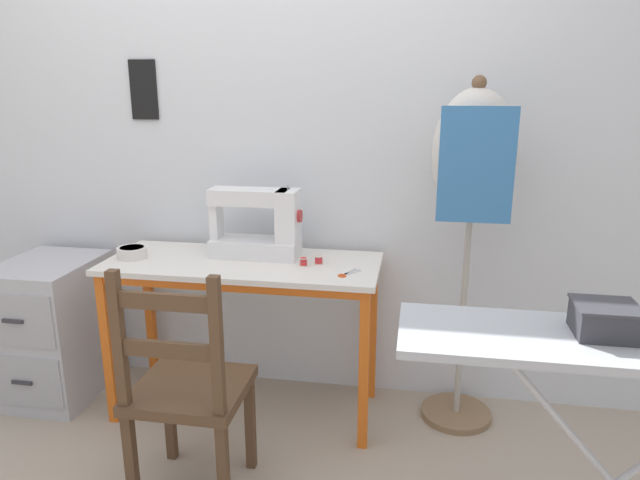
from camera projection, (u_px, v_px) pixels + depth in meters
ground_plane at (231, 438)px, 2.50m from camera, size 14.00×14.00×0.00m
wall_back at (258, 133)px, 2.69m from camera, size 10.00×0.06×2.55m
sewing_table at (242, 282)px, 2.55m from camera, size 1.22×0.50×0.74m
sewing_machine at (260, 225)px, 2.57m from camera, size 0.42×0.17×0.33m
fabric_bowl at (132, 252)px, 2.58m from camera, size 0.13×0.13×0.05m
scissors at (346, 274)px, 2.35m from camera, size 0.09×0.12×0.01m
thread_spool_near_machine at (304, 262)px, 2.47m from camera, size 0.04×0.04×0.04m
thread_spool_mid_table at (319, 260)px, 2.49m from camera, size 0.04×0.04×0.04m
wooden_chair at (187, 391)px, 2.04m from camera, size 0.40×0.38×0.92m
filing_cabinet at (54, 329)px, 2.79m from camera, size 0.41×0.52×0.68m
dress_form at (473, 175)px, 2.36m from camera, size 0.34×0.32×1.53m
ironing_board at (635, 357)px, 1.49m from camera, size 1.23×0.33×0.86m
storage_box at (605, 320)px, 1.50m from camera, size 0.16×0.15×0.09m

